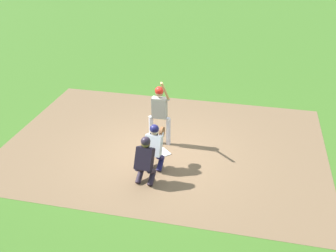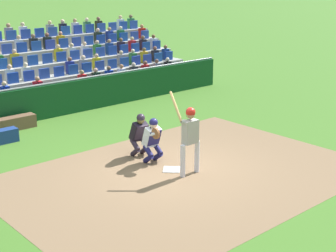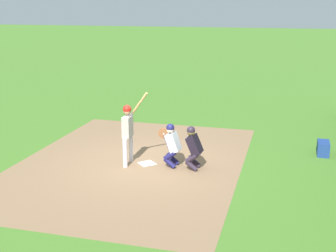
% 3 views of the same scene
% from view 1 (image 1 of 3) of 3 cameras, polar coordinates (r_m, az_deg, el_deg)
% --- Properties ---
extents(ground_plane, '(160.00, 160.00, 0.00)m').
position_cam_1_polar(ground_plane, '(11.23, -1.06, -3.94)').
color(ground_plane, '#406F24').
extents(infield_dirt_patch, '(9.19, 6.55, 0.01)m').
position_cam_1_polar(infield_dirt_patch, '(11.64, -0.48, -2.64)').
color(infield_dirt_patch, '#806145').
rests_on(infield_dirt_patch, ground_plane).
extents(home_plate_marker, '(0.62, 0.62, 0.02)m').
position_cam_1_polar(home_plate_marker, '(11.22, -1.06, -3.87)').
color(home_plate_marker, white).
rests_on(home_plate_marker, infield_dirt_patch).
extents(batter_at_plate, '(0.64, 0.70, 2.16)m').
position_cam_1_polar(batter_at_plate, '(11.16, -1.20, 2.45)').
color(batter_at_plate, silver).
rests_on(batter_at_plate, ground_plane).
extents(catcher_crouching, '(0.48, 0.72, 1.30)m').
position_cam_1_polar(catcher_crouching, '(10.23, -1.94, -2.70)').
color(catcher_crouching, '#1C1B52').
rests_on(catcher_crouching, ground_plane).
extents(home_plate_umpire, '(0.49, 0.49, 1.29)m').
position_cam_1_polar(home_plate_umpire, '(9.72, -3.32, -4.72)').
color(home_plate_umpire, '#2C2130').
rests_on(home_plate_umpire, ground_plane).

